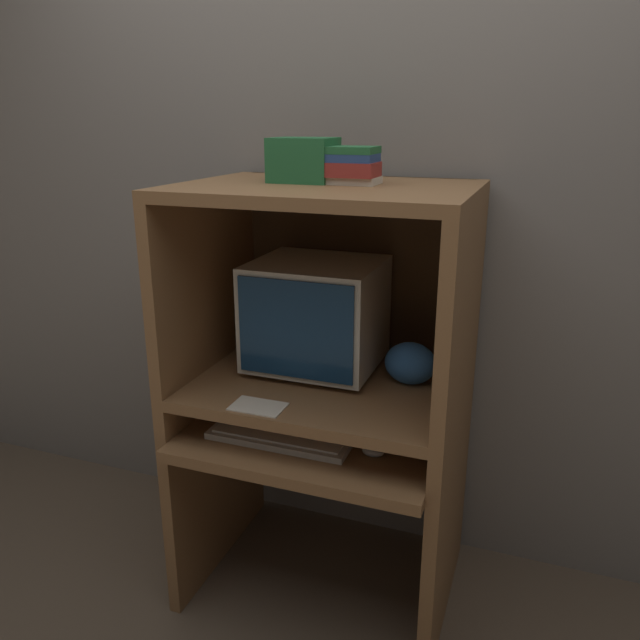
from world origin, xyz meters
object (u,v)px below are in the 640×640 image
object	(u,v)px
book_stack	(348,165)
mouse	(373,451)
crt_monitor	(316,314)
snack_bag	(410,363)
keyboard	(281,436)
storage_box	(304,160)

from	to	relation	value
book_stack	mouse	bearing A→B (deg)	-53.62
crt_monitor	snack_bag	distance (m)	0.35
mouse	keyboard	bearing A→B (deg)	-179.32
crt_monitor	keyboard	distance (m)	0.42
crt_monitor	storage_box	size ratio (longest dim) A/B	2.19
keyboard	mouse	distance (m)	0.30
keyboard	snack_bag	distance (m)	0.47
mouse	storage_box	bearing A→B (deg)	143.14
crt_monitor	mouse	xyz separation A→B (m)	(0.28, -0.26, -0.32)
crt_monitor	book_stack	xyz separation A→B (m)	(0.12, -0.05, 0.49)
book_stack	storage_box	distance (m)	0.15
crt_monitor	mouse	bearing A→B (deg)	-43.51
book_stack	storage_box	world-z (taller)	storage_box
crt_monitor	book_stack	world-z (taller)	book_stack
book_stack	keyboard	bearing A→B (deg)	-121.88
keyboard	mouse	size ratio (longest dim) A/B	6.77
book_stack	crt_monitor	bearing A→B (deg)	158.09
keyboard	book_stack	size ratio (longest dim) A/B	2.45
book_stack	storage_box	bearing A→B (deg)	175.18
storage_box	book_stack	bearing A→B (deg)	-4.82
keyboard	mouse	xyz separation A→B (m)	(0.30, 0.00, 0.00)
keyboard	storage_box	distance (m)	0.85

